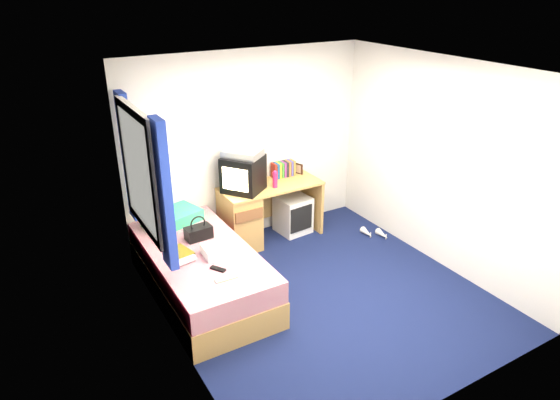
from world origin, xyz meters
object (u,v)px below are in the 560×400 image
remote_control (218,269)px  vcr (243,153)px  handbag (199,232)px  water_bottle (186,261)px  pink_water_bottle (275,180)px  aerosol_can (261,180)px  desk (252,214)px  picture_frame (299,169)px  bed (202,272)px  pillow (173,218)px  towel (218,250)px  crt_tv (243,174)px  white_heels (375,234)px  colour_swatch_fan (226,279)px  magazine (179,252)px  storage_cube (293,214)px

remote_control → vcr: bearing=21.9°
handbag → water_bottle: size_ratio=1.47×
pink_water_bottle → aerosol_can: 0.17m
desk → picture_frame: 0.91m
bed → pillow: (-0.03, 0.73, 0.34)m
handbag → towel: (0.04, -0.42, -0.03)m
vcr → water_bottle: (-1.12, -0.93, -0.66)m
crt_tv → remote_control: crt_tv is taller
picture_frame → water_bottle: picture_frame is taller
bed → crt_tv: crt_tv is taller
white_heels → pink_water_bottle: bearing=153.8°
pink_water_bottle → handbag: bearing=-161.6°
aerosol_can → white_heels: (1.32, -0.70, -0.80)m
pink_water_bottle → colour_swatch_fan: pink_water_bottle is taller
magazine → vcr: bearing=32.0°
vcr → magazine: (-1.10, -0.69, -0.69)m
pillow → desk: 1.04m
towel → bed: bearing=125.0°
desk → magazine: desk is taller
vcr → storage_cube: bearing=52.7°
remote_control → pink_water_bottle: bearing=9.1°
picture_frame → magazine: size_ratio=0.50×
storage_cube → towel: 1.77m
picture_frame → white_heels: picture_frame is taller
storage_cube → handbag: size_ratio=1.70×
colour_swatch_fan → pink_water_bottle: bearing=45.2°
desk → picture_frame: (0.79, 0.14, 0.41)m
storage_cube → pink_water_bottle: size_ratio=2.51×
picture_frame → crt_tv: bearing=169.6°
vcr → pink_water_bottle: (0.38, -0.11, -0.38)m
storage_cube → aerosol_can: aerosol_can is taller
towel → magazine: towel is taller
pink_water_bottle → handbag: (-1.19, -0.39, -0.23)m
vcr → white_heels: vcr is taller
crt_tv → aerosol_can: (0.25, 0.00, -0.13)m
crt_tv → water_bottle: (-1.12, -0.93, -0.40)m
vcr → aerosol_can: vcr is taller
pink_water_bottle → towel: size_ratio=0.65×
aerosol_can → towel: size_ratio=0.56×
bed → remote_control: remote_control is taller
crt_tv → aerosol_can: size_ratio=3.48×
vcr → aerosol_can: (0.25, -0.00, -0.40)m
towel → colour_swatch_fan: bearing=-105.3°
crt_tv → magazine: (-1.10, -0.69, -0.42)m
towel → crt_tv: bearing=50.5°
bed → water_bottle: water_bottle is taller
crt_tv → towel: crt_tv is taller
towel → water_bottle: bearing=-179.3°
vcr → white_heels: bearing=29.3°
colour_swatch_fan → remote_control: (0.00, 0.19, 0.00)m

